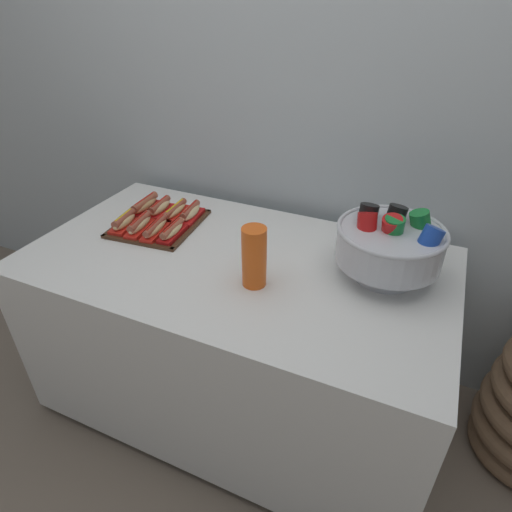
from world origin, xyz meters
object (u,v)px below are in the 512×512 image
at_px(hot_dog_1, 140,225).
at_px(hot_dog_7, 190,213).
at_px(hot_dog_0, 124,222).
at_px(hot_dog_3, 172,231).
at_px(hot_dog_2, 156,228).
at_px(hot_dog_5, 160,208).
at_px(serving_tray, 159,224).
at_px(hot_dog_6, 175,211).
at_px(cup_stack, 254,257).
at_px(hot_dog_4, 145,205).
at_px(buffet_table, 238,332).
at_px(punch_bowl, 390,243).

distance_m(hot_dog_1, hot_dog_7, 0.22).
distance_m(hot_dog_0, hot_dog_7, 0.28).
bearing_deg(hot_dog_3, hot_dog_2, -174.75).
relative_size(hot_dog_3, hot_dog_5, 1.00).
height_order(hot_dog_1, hot_dog_3, hot_dog_1).
bearing_deg(serving_tray, hot_dog_5, 119.69).
bearing_deg(hot_dog_3, hot_dog_6, 119.69).
distance_m(hot_dog_7, cup_stack, 0.55).
bearing_deg(hot_dog_6, cup_stack, -30.41).
bearing_deg(hot_dog_1, hot_dog_7, 52.98).
bearing_deg(hot_dog_5, hot_dog_7, 5.25).
bearing_deg(hot_dog_4, buffet_table, -18.08).
bearing_deg(hot_dog_2, hot_dog_5, 119.69).
height_order(hot_dog_1, hot_dog_6, hot_dog_1).
relative_size(hot_dog_1, hot_dog_4, 0.99).
bearing_deg(hot_dog_3, hot_dog_4, 149.00).
height_order(hot_dog_1, cup_stack, cup_stack).
relative_size(hot_dog_3, hot_dog_4, 0.89).
bearing_deg(hot_dog_4, hot_dog_1, -60.31).
xyz_separation_m(hot_dog_5, punch_bowl, (1.00, -0.07, 0.10)).
relative_size(hot_dog_1, cup_stack, 0.84).
bearing_deg(punch_bowl, hot_dog_2, -174.27).
distance_m(serving_tray, hot_dog_2, 0.09).
bearing_deg(hot_dog_7, hot_dog_2, -109.19).
relative_size(hot_dog_0, hot_dog_5, 1.00).
relative_size(punch_bowl, cup_stack, 1.68).
xyz_separation_m(punch_bowl, cup_stack, (-0.40, -0.23, -0.03)).
bearing_deg(hot_dog_1, cup_stack, -13.06).
bearing_deg(cup_stack, hot_dog_1, 166.94).
xyz_separation_m(serving_tray, punch_bowl, (0.95, 0.01, 0.13)).
bearing_deg(hot_dog_1, hot_dog_5, 95.25).
distance_m(hot_dog_0, hot_dog_3, 0.23).
xyz_separation_m(buffet_table, hot_dog_1, (-0.45, 0.02, 0.41)).
relative_size(hot_dog_6, cup_stack, 0.83).
bearing_deg(hot_dog_5, cup_stack, -26.65).
distance_m(serving_tray, hot_dog_7, 0.14).
bearing_deg(hot_dog_3, hot_dog_0, -174.75).
xyz_separation_m(hot_dog_4, punch_bowl, (1.07, -0.06, 0.10)).
xyz_separation_m(hot_dog_2, hot_dog_6, (-0.02, 0.16, -0.00)).
xyz_separation_m(buffet_table, hot_dog_6, (-0.39, 0.19, 0.41)).
height_order(hot_dog_2, cup_stack, cup_stack).
bearing_deg(hot_dog_6, hot_dog_5, -174.75).
bearing_deg(serving_tray, hot_dog_0, -138.50).
xyz_separation_m(hot_dog_4, hot_dog_5, (0.07, 0.01, -0.00)).
relative_size(hot_dog_2, hot_dog_6, 1.05).
xyz_separation_m(hot_dog_1, hot_dog_2, (0.07, 0.01, -0.00)).
bearing_deg(hot_dog_2, cup_stack, -15.63).
relative_size(hot_dog_3, hot_dog_7, 0.96).
relative_size(hot_dog_0, hot_dog_7, 0.96).
bearing_deg(serving_tray, punch_bowl, 0.74).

